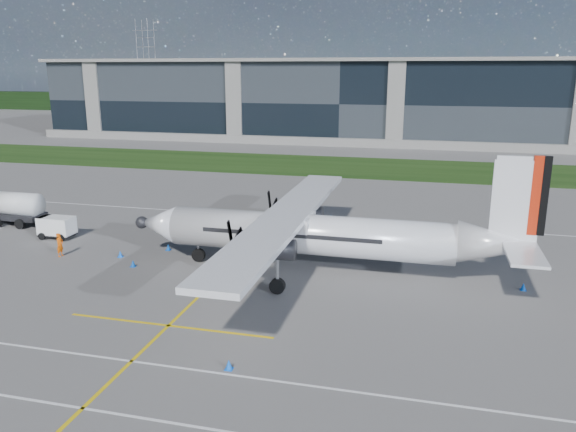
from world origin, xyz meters
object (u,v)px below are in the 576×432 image
object	(u,v)px
baggage_tug	(57,227)
safety_cone_fwd	(120,254)
ground_crew_person	(60,243)
safety_cone_nose_port	(133,263)
safety_cone_stbdwing	(331,217)
safety_cone_nose_stbd	(168,247)
safety_cone_portwing	(229,364)
safety_cone_tail	(523,287)
pylon_west	(147,65)
turboprop_aircraft	(324,212)

from	to	relation	value
baggage_tug	safety_cone_fwd	xyz separation A→B (m)	(7.68, -3.17, -0.64)
ground_crew_person	safety_cone_nose_port	size ratio (longest dim) A/B	4.11
ground_crew_person	safety_cone_fwd	size ratio (longest dim) A/B	4.11
safety_cone_stbdwing	baggage_tug	bearing A→B (deg)	-151.76
safety_cone_nose_stbd	safety_cone_stbdwing	size ratio (longest dim) A/B	1.00
safety_cone_portwing	safety_cone_stbdwing	size ratio (longest dim) A/B	1.00
safety_cone_nose_stbd	safety_cone_nose_port	xyz separation A→B (m)	(-0.75, -4.08, 0.00)
baggage_tug	ground_crew_person	xyz separation A→B (m)	(3.24, -4.10, 0.13)
safety_cone_tail	safety_cone_fwd	bearing A→B (deg)	-179.07
safety_cone_fwd	safety_cone_nose_port	bearing A→B (deg)	-39.98
pylon_west	safety_cone_nose_stbd	world-z (taller)	pylon_west
safety_cone_nose_stbd	safety_cone_nose_port	size ratio (longest dim) A/B	1.00
safety_cone_nose_port	pylon_west	bearing A→B (deg)	117.30
turboprop_aircraft	pylon_west	bearing A→B (deg)	121.60
ground_crew_person	safety_cone_nose_stbd	xyz separation A→B (m)	(7.19, 3.33, -0.78)
safety_cone_nose_stbd	safety_cone_fwd	xyz separation A→B (m)	(-2.75, -2.41, 0.00)
ground_crew_person	baggage_tug	bearing A→B (deg)	39.59
pylon_west	ground_crew_person	bearing A→B (deg)	-64.59
safety_cone_tail	safety_cone_nose_port	size ratio (longest dim) A/B	1.00
safety_cone_tail	safety_cone_nose_port	distance (m)	26.38
baggage_tug	safety_cone_nose_port	xyz separation A→B (m)	(9.68, -4.85, -0.64)
baggage_tug	safety_cone_stbdwing	size ratio (longest dim) A/B	5.96
pylon_west	safety_cone_stbdwing	bearing A→B (deg)	-56.32
turboprop_aircraft	ground_crew_person	xyz separation A→B (m)	(-19.75, -1.45, -3.28)
baggage_tug	safety_cone_tail	world-z (taller)	baggage_tug
ground_crew_person	safety_cone_nose_port	distance (m)	6.53
safety_cone_tail	safety_cone_nose_port	bearing A→B (deg)	-175.36
safety_cone_fwd	safety_cone_nose_port	distance (m)	2.61
safety_cone_stbdwing	safety_cone_fwd	size ratio (longest dim) A/B	1.00
safety_cone_nose_port	turboprop_aircraft	bearing A→B (deg)	9.40
ground_crew_person	safety_cone_stbdwing	xyz separation A→B (m)	(17.87, 15.43, -0.78)
safety_cone_stbdwing	turboprop_aircraft	bearing A→B (deg)	-82.35
pylon_west	safety_cone_stbdwing	distance (m)	158.94
safety_cone_tail	safety_cone_stbdwing	world-z (taller)	same
safety_cone_stbdwing	safety_cone_tail	bearing A→B (deg)	-43.39
turboprop_aircraft	safety_cone_nose_stbd	bearing A→B (deg)	171.49
turboprop_aircraft	ground_crew_person	world-z (taller)	turboprop_aircraft
safety_cone_nose_stbd	safety_cone_stbdwing	xyz separation A→B (m)	(10.68, 12.10, 0.00)
ground_crew_person	safety_cone_portwing	distance (m)	21.81
ground_crew_person	safety_cone_nose_stbd	size ratio (longest dim) A/B	4.11
safety_cone_nose_stbd	safety_cone_nose_port	bearing A→B (deg)	-100.39
safety_cone_stbdwing	safety_cone_nose_port	xyz separation A→B (m)	(-11.43, -16.19, 0.00)
turboprop_aircraft	safety_cone_stbdwing	distance (m)	14.68
pylon_west	safety_cone_fwd	distance (m)	164.68
turboprop_aircraft	safety_cone_nose_stbd	world-z (taller)	turboprop_aircraft
safety_cone_nose_port	safety_cone_stbdwing	bearing A→B (deg)	54.77
safety_cone_nose_stbd	safety_cone_fwd	world-z (taller)	same
baggage_tug	safety_cone_fwd	distance (m)	8.33
safety_cone_fwd	safety_cone_stbdwing	bearing A→B (deg)	47.22
pylon_west	ground_crew_person	xyz separation A→B (m)	(69.88, -147.13, -13.97)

